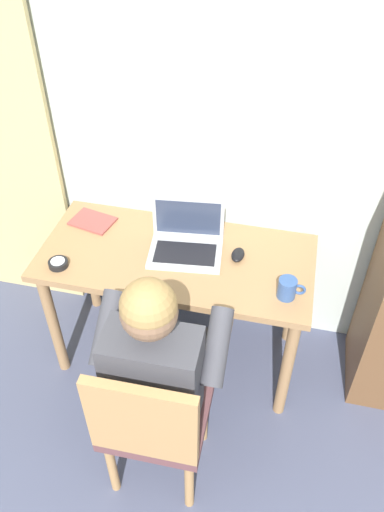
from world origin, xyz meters
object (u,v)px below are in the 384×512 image
(laptop, at_px, (186,241))
(notebook_pad, at_px, (93,221))
(desk, at_px, (177,271))
(coffee_mug, at_px, (288,288))
(computer_mouse, at_px, (238,255))
(chair, at_px, (152,421))
(person_seated, at_px, (162,357))
(desk_clock, at_px, (58,263))

(laptop, distance_m, notebook_pad, 0.52)
(desk, xyz_separation_m, coffee_mug, (0.53, -0.15, 0.15))
(desk, relative_size, coffee_mug, 10.77)
(desk, xyz_separation_m, computer_mouse, (0.29, 0.05, 0.12))
(chair, xyz_separation_m, person_seated, (-0.00, 0.18, 0.18))
(chair, distance_m, laptop, 0.83)
(desk, xyz_separation_m, laptop, (0.04, 0.05, 0.16))
(notebook_pad, distance_m, coffee_mug, 1.05)
(chair, xyz_separation_m, notebook_pad, (-0.55, 0.86, 0.26))
(desk, bearing_deg, person_seated, -81.89)
(notebook_pad, bearing_deg, chair, -44.97)
(person_seated, bearing_deg, computer_mouse, 70.10)
(desk_clock, distance_m, notebook_pad, 0.34)
(chair, xyz_separation_m, computer_mouse, (0.21, 0.76, 0.27))
(chair, relative_size, desk_clock, 9.57)
(chair, relative_size, computer_mouse, 8.61)
(desk, height_order, chair, chair)
(chair, distance_m, notebook_pad, 1.06)
(desk, relative_size, notebook_pad, 6.16)
(desk, relative_size, chair, 1.50)
(notebook_pad, bearing_deg, person_seated, -38.68)
(laptop, bearing_deg, computer_mouse, -0.93)
(coffee_mug, bearing_deg, computer_mouse, 140.59)
(desk_clock, bearing_deg, person_seated, -29.89)
(person_seated, height_order, notebook_pad, person_seated)
(chair, bearing_deg, computer_mouse, 74.81)
(desk_clock, bearing_deg, laptop, 24.55)
(desk_clock, height_order, coffee_mug, coffee_mug)
(person_seated, xyz_separation_m, coffee_mug, (0.46, 0.38, 0.12))
(desk, distance_m, notebook_pad, 0.51)
(desk, distance_m, chair, 0.73)
(coffee_mug, bearing_deg, laptop, 157.42)
(desk, bearing_deg, laptop, 54.75)
(desk, height_order, coffee_mug, coffee_mug)
(laptop, relative_size, coffee_mug, 3.06)
(person_seated, relative_size, computer_mouse, 11.79)
(notebook_pad, bearing_deg, desk, -4.89)
(desk, relative_size, laptop, 3.52)
(laptop, bearing_deg, person_seated, -86.22)
(desk, height_order, computer_mouse, computer_mouse)
(person_seated, distance_m, computer_mouse, 0.62)
(desk, distance_m, coffee_mug, 0.57)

